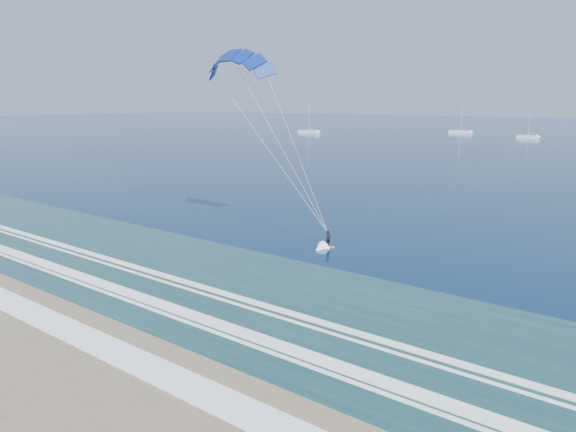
{
  "coord_description": "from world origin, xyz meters",
  "views": [
    {
      "loc": [
        33.38,
        -15.6,
        13.54
      ],
      "look_at": [
        5.52,
        22.13,
        2.96
      ],
      "focal_mm": 32.0,
      "sensor_mm": 36.0,
      "label": 1
    }
  ],
  "objects_px": {
    "sailboat_0": "(309,132)",
    "sailboat_2": "(528,137)",
    "kitesurfer_rig": "(278,142)",
    "sailboat_1": "(460,132)"
  },
  "relations": [
    {
      "from": "kitesurfer_rig",
      "to": "sailboat_0",
      "type": "relative_size",
      "value": 1.46
    },
    {
      "from": "kitesurfer_rig",
      "to": "sailboat_1",
      "type": "relative_size",
      "value": 1.51
    },
    {
      "from": "sailboat_0",
      "to": "sailboat_2",
      "type": "relative_size",
      "value": 1.27
    },
    {
      "from": "sailboat_0",
      "to": "sailboat_2",
      "type": "bearing_deg",
      "value": 14.83
    },
    {
      "from": "sailboat_0",
      "to": "sailboat_1",
      "type": "distance_m",
      "value": 64.02
    },
    {
      "from": "sailboat_0",
      "to": "sailboat_1",
      "type": "height_order",
      "value": "sailboat_0"
    },
    {
      "from": "sailboat_1",
      "to": "sailboat_2",
      "type": "bearing_deg",
      "value": -27.73
    },
    {
      "from": "sailboat_0",
      "to": "sailboat_2",
      "type": "xyz_separation_m",
      "value": [
        81.78,
        21.66,
        -0.02
      ]
    },
    {
      "from": "sailboat_1",
      "to": "kitesurfer_rig",
      "type": "bearing_deg",
      "value": -76.85
    },
    {
      "from": "sailboat_0",
      "to": "sailboat_2",
      "type": "height_order",
      "value": "sailboat_0"
    }
  ]
}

